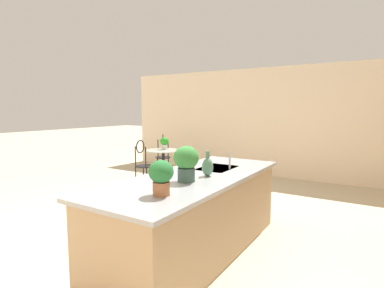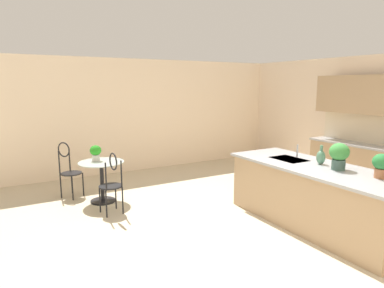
{
  "view_description": "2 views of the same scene",
  "coord_description": "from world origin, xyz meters",
  "px_view_note": "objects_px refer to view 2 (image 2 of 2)",
  "views": [
    {
      "loc": [
        3.24,
        2.65,
        1.68
      ],
      "look_at": [
        -1.61,
        -0.38,
        1.02
      ],
      "focal_mm": 28.6,
      "sensor_mm": 36.0,
      "label": 1
    },
    {
      "loc": [
        3.58,
        -3.13,
        2.09
      ],
      "look_at": [
        -0.79,
        -0.63,
        1.21
      ],
      "focal_mm": 31.71,
      "sensor_mm": 36.0,
      "label": 2
    }
  ],
  "objects_px": {
    "potted_plant_on_table": "(96,152)",
    "potted_plant_counter_far": "(382,164)",
    "potted_plant_counter_near": "(339,155)",
    "chair_near_window": "(112,180)",
    "bistro_table": "(102,178)",
    "chair_by_island": "(69,167)",
    "vase_on_counter": "(321,157)"
  },
  "relations": [
    {
      "from": "chair_by_island",
      "to": "bistro_table",
      "type": "bearing_deg",
      "value": 37.85
    },
    {
      "from": "potted_plant_counter_far",
      "to": "bistro_table",
      "type": "bearing_deg",
      "value": -142.76
    },
    {
      "from": "chair_near_window",
      "to": "potted_plant_counter_far",
      "type": "bearing_deg",
      "value": 43.57
    },
    {
      "from": "chair_by_island",
      "to": "potted_plant_counter_far",
      "type": "bearing_deg",
      "value": 37.33
    },
    {
      "from": "potted_plant_counter_near",
      "to": "vase_on_counter",
      "type": "height_order",
      "value": "potted_plant_counter_near"
    },
    {
      "from": "chair_near_window",
      "to": "chair_by_island",
      "type": "xyz_separation_m",
      "value": [
        -1.27,
        -0.44,
        0.0
      ]
    },
    {
      "from": "potted_plant_counter_near",
      "to": "vase_on_counter",
      "type": "distance_m",
      "value": 0.37
    },
    {
      "from": "bistro_table",
      "to": "chair_near_window",
      "type": "bearing_deg",
      "value": -1.62
    },
    {
      "from": "chair_by_island",
      "to": "potted_plant_counter_far",
      "type": "relative_size",
      "value": 3.3
    },
    {
      "from": "vase_on_counter",
      "to": "chair_by_island",
      "type": "bearing_deg",
      "value": -135.92
    },
    {
      "from": "bistro_table",
      "to": "chair_near_window",
      "type": "distance_m",
      "value": 0.69
    },
    {
      "from": "bistro_table",
      "to": "potted_plant_counter_far",
      "type": "xyz_separation_m",
      "value": [
        3.47,
        2.64,
        0.65
      ]
    },
    {
      "from": "chair_near_window",
      "to": "potted_plant_counter_near",
      "type": "relative_size",
      "value": 2.76
    },
    {
      "from": "chair_by_island",
      "to": "potted_plant_on_table",
      "type": "xyz_separation_m",
      "value": [
        0.46,
        0.4,
        0.33
      ]
    },
    {
      "from": "chair_near_window",
      "to": "potted_plant_on_table",
      "type": "height_order",
      "value": "chair_near_window"
    },
    {
      "from": "potted_plant_on_table",
      "to": "potted_plant_counter_far",
      "type": "distance_m",
      "value": 4.5
    },
    {
      "from": "potted_plant_on_table",
      "to": "potted_plant_counter_far",
      "type": "relative_size",
      "value": 0.9
    },
    {
      "from": "chair_near_window",
      "to": "vase_on_counter",
      "type": "bearing_deg",
      "value": 54.18
    },
    {
      "from": "potted_plant_counter_near",
      "to": "potted_plant_on_table",
      "type": "bearing_deg",
      "value": -139.52
    },
    {
      "from": "potted_plant_counter_near",
      "to": "potted_plant_counter_far",
      "type": "bearing_deg",
      "value": 9.82
    },
    {
      "from": "chair_by_island",
      "to": "potted_plant_counter_far",
      "type": "height_order",
      "value": "potted_plant_counter_far"
    },
    {
      "from": "potted_plant_counter_far",
      "to": "vase_on_counter",
      "type": "distance_m",
      "value": 0.9
    },
    {
      "from": "potted_plant_on_table",
      "to": "potted_plant_counter_far",
      "type": "bearing_deg",
      "value": 36.85
    },
    {
      "from": "chair_by_island",
      "to": "potted_plant_on_table",
      "type": "height_order",
      "value": "chair_by_island"
    },
    {
      "from": "bistro_table",
      "to": "chair_near_window",
      "type": "relative_size",
      "value": 0.77
    },
    {
      "from": "vase_on_counter",
      "to": "bistro_table",
      "type": "bearing_deg",
      "value": -134.64
    },
    {
      "from": "bistro_table",
      "to": "potted_plant_counter_near",
      "type": "distance_m",
      "value": 3.93
    },
    {
      "from": "bistro_table",
      "to": "potted_plant_on_table",
      "type": "bearing_deg",
      "value": -155.39
    },
    {
      "from": "potted_plant_counter_far",
      "to": "potted_plant_on_table",
      "type": "bearing_deg",
      "value": -143.15
    },
    {
      "from": "bistro_table",
      "to": "potted_plant_counter_near",
      "type": "bearing_deg",
      "value": 41.04
    },
    {
      "from": "chair_by_island",
      "to": "potted_plant_counter_near",
      "type": "bearing_deg",
      "value": 40.53
    },
    {
      "from": "potted_plant_counter_near",
      "to": "potted_plant_counter_far",
      "type": "xyz_separation_m",
      "value": [
        0.55,
        0.1,
        -0.04
      ]
    }
  ]
}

